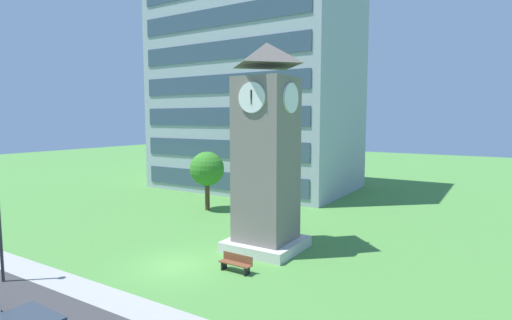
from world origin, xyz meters
TOP-DOWN VIEW (x-y plane):
  - ground_plane at (0.00, 0.00)m, footprint 160.00×160.00m
  - kerb_strip at (0.00, -4.41)m, footprint 120.00×1.60m
  - office_building at (-9.52, 23.44)m, footprint 21.16×13.62m
  - clock_tower at (2.66, 4.90)m, footprint 4.12×4.12m
  - park_bench at (3.18, 0.98)m, footprint 1.81×0.52m
  - tree_streetside at (-6.81, 11.15)m, footprint 2.91×2.91m

SIDE VIEW (x-z plane):
  - ground_plane at x=0.00m, z-range 0.00..0.00m
  - kerb_strip at x=0.00m, z-range 0.00..0.01m
  - park_bench at x=3.18m, z-range 0.02..0.90m
  - tree_streetside at x=-6.81m, z-range 1.02..6.03m
  - clock_tower at x=2.66m, z-range -0.58..11.51m
  - office_building at x=-9.52m, z-range 0.00..25.60m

